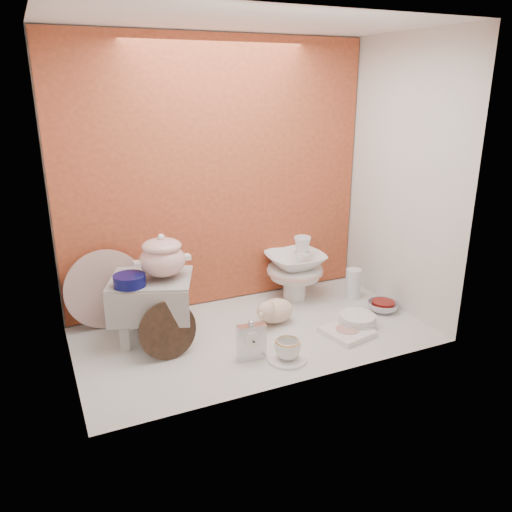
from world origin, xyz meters
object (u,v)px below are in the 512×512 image
Objects in this scene: dinner_plate_stack at (357,321)px; gold_rim_teacup at (288,349)px; floral_platter at (106,289)px; plush_pig at (276,310)px; soup_tureen at (162,256)px; crystal_bowl at (383,307)px; step_stool at (153,308)px; mantel_clock at (251,340)px; blue_white_vase at (146,305)px; porcelain_tower at (295,268)px.

gold_rim_teacup is at bearing -163.33° from dinner_plate_stack.
floral_platter reaches higher than plush_pig.
soup_tureen reaches higher than floral_platter.
crystal_bowl is at bearing 23.28° from dinner_plate_stack.
crystal_bowl is (1.46, -0.46, -0.19)m from floral_platter.
dinner_plate_stack is (1.02, -0.33, -0.13)m from step_stool.
mantel_clock is 0.93m from crystal_bowl.
soup_tureen is 2.18× the size of gold_rim_teacup.
soup_tureen is (0.06, -0.03, 0.28)m from step_stool.
step_stool is 0.19m from blue_white_vase.
floral_platter is 1.55m from crystal_bowl.
soup_tureen is at bearing 162.26° from dinner_plate_stack.
blue_white_vase is 1.09× the size of dinner_plate_stack.
soup_tureen is 0.62× the size of floral_platter.
mantel_clock reaches higher than dinner_plate_stack.
porcelain_tower reaches higher than blue_white_vase.
soup_tureen is 0.90m from porcelain_tower.
crystal_bowl is (0.76, 0.26, -0.03)m from gold_rim_teacup.
step_stool is at bearing 164.23° from plush_pig.
blue_white_vase reaches higher than gold_rim_teacup.
porcelain_tower reaches higher than plush_pig.
floral_platter is at bearing 154.65° from dinner_plate_stack.
porcelain_tower is at bearing 38.27° from plush_pig.
step_stool is at bearing 161.92° from dinner_plate_stack.
plush_pig is at bearing -7.42° from soup_tureen.
step_stool is 1.30m from crystal_bowl.
soup_tureen reaches higher than porcelain_tower.
crystal_bowl is (1.27, -0.40, -0.09)m from blue_white_vase.
step_stool is 1.73× the size of blue_white_vase.
mantel_clock is at bearing 149.54° from gold_rim_teacup.
blue_white_vase is 0.91× the size of plush_pig.
mantel_clock is 0.40m from plush_pig.
floral_platter is at bearing 134.36° from gold_rim_teacup.
porcelain_tower is (-0.37, 0.37, 0.17)m from crystal_bowl.
step_stool is 0.66m from plush_pig.
plush_pig is at bearing -134.92° from porcelain_tower.
soup_tureen is at bearing 170.89° from crystal_bowl.
floral_platter is 0.23m from blue_white_vase.
blue_white_vase is 0.58× the size of porcelain_tower.
floral_platter reaches higher than dinner_plate_stack.
step_stool is 0.91m from porcelain_tower.
step_stool is 2.23× the size of crystal_bowl.
gold_rim_teacup is at bearing -25.09° from mantel_clock.
gold_rim_teacup is (0.71, -0.72, -0.15)m from floral_platter.
blue_white_vase is 0.84m from gold_rim_teacup.
step_stool is 1.01× the size of porcelain_tower.
blue_white_vase is at bearing 127.78° from gold_rim_teacup.
gold_rim_teacup is at bearing -21.85° from step_stool.
dinner_plate_stack is 1.19× the size of crystal_bowl.
blue_white_vase is (0.00, 0.18, -0.05)m from step_stool.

